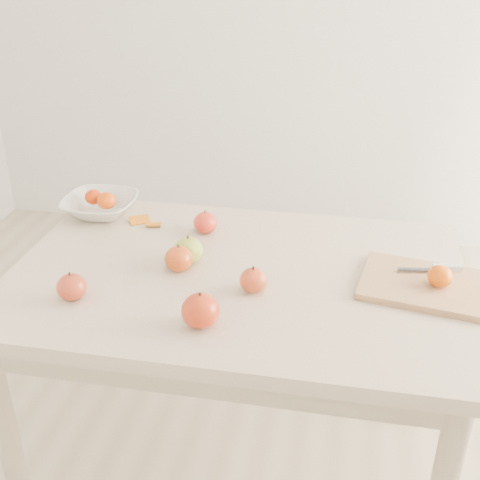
# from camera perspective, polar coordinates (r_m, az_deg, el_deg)

# --- Properties ---
(ground) EXTENTS (3.50, 3.50, 0.00)m
(ground) POSITION_cam_1_polar(r_m,az_deg,el_deg) (2.08, -0.27, -21.09)
(ground) COLOR #C6B293
(ground) RESTS_ON ground
(table) EXTENTS (1.20, 0.80, 0.75)m
(table) POSITION_cam_1_polar(r_m,az_deg,el_deg) (1.65, -0.32, -5.99)
(table) COLOR beige
(table) RESTS_ON ground
(cutting_board) EXTENTS (0.35, 0.28, 0.02)m
(cutting_board) POSITION_cam_1_polar(r_m,az_deg,el_deg) (1.60, 17.13, -4.12)
(cutting_board) COLOR #AA7E55
(cutting_board) RESTS_ON table
(board_tangerine) EXTENTS (0.06, 0.06, 0.05)m
(board_tangerine) POSITION_cam_1_polar(r_m,az_deg,el_deg) (1.57, 18.42, -3.26)
(board_tangerine) COLOR #CB4507
(board_tangerine) RESTS_ON cutting_board
(fruit_bowl) EXTENTS (0.23, 0.23, 0.06)m
(fruit_bowl) POSITION_cam_1_polar(r_m,az_deg,el_deg) (1.96, -13.10, 3.19)
(fruit_bowl) COLOR silver
(fruit_bowl) RESTS_ON table
(bowl_tangerine_near) EXTENTS (0.05, 0.05, 0.05)m
(bowl_tangerine_near) POSITION_cam_1_polar(r_m,az_deg,el_deg) (1.97, -13.74, 3.99)
(bowl_tangerine_near) COLOR red
(bowl_tangerine_near) RESTS_ON fruit_bowl
(bowl_tangerine_far) EXTENTS (0.06, 0.06, 0.05)m
(bowl_tangerine_far) POSITION_cam_1_polar(r_m,az_deg,el_deg) (1.93, -12.53, 3.67)
(bowl_tangerine_far) COLOR #E85C08
(bowl_tangerine_far) RESTS_ON fruit_bowl
(orange_peel_a) EXTENTS (0.07, 0.07, 0.01)m
(orange_peel_a) POSITION_cam_1_polar(r_m,az_deg,el_deg) (1.90, -9.50, 1.77)
(orange_peel_a) COLOR orange
(orange_peel_a) RESTS_ON table
(orange_peel_b) EXTENTS (0.05, 0.04, 0.01)m
(orange_peel_b) POSITION_cam_1_polar(r_m,az_deg,el_deg) (1.86, -8.19, 1.40)
(orange_peel_b) COLOR #C56C0D
(orange_peel_b) RESTS_ON table
(paring_knife) EXTENTS (0.17, 0.06, 0.01)m
(paring_knife) POSITION_cam_1_polar(r_m,az_deg,el_deg) (1.66, 18.60, -2.50)
(paring_knife) COLOR silver
(paring_knife) RESTS_ON cutting_board
(apple_green) EXTENTS (0.08, 0.08, 0.07)m
(apple_green) POSITION_cam_1_polar(r_m,az_deg,el_deg) (1.64, -4.90, -0.96)
(apple_green) COLOR olive
(apple_green) RESTS_ON table
(apple_red_d) EXTENTS (0.07, 0.07, 0.07)m
(apple_red_d) POSITION_cam_1_polar(r_m,az_deg,el_deg) (1.53, -15.68, -4.31)
(apple_red_d) COLOR maroon
(apple_red_d) RESTS_ON table
(apple_red_a) EXTENTS (0.07, 0.07, 0.06)m
(apple_red_a) POSITION_cam_1_polar(r_m,az_deg,el_deg) (1.79, -3.31, 1.65)
(apple_red_a) COLOR #A51118
(apple_red_a) RESTS_ON table
(apple_red_c) EXTENTS (0.09, 0.09, 0.08)m
(apple_red_c) POSITION_cam_1_polar(r_m,az_deg,el_deg) (1.38, -3.76, -6.69)
(apple_red_c) COLOR maroon
(apple_red_c) RESTS_ON table
(apple_red_b) EXTENTS (0.08, 0.08, 0.07)m
(apple_red_b) POSITION_cam_1_polar(r_m,az_deg,el_deg) (1.60, -5.82, -1.78)
(apple_red_b) COLOR #A42115
(apple_red_b) RESTS_ON table
(apple_red_e) EXTENTS (0.07, 0.07, 0.06)m
(apple_red_e) POSITION_cam_1_polar(r_m,az_deg,el_deg) (1.50, 1.27, -3.83)
(apple_red_e) COLOR maroon
(apple_red_e) RESTS_ON table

